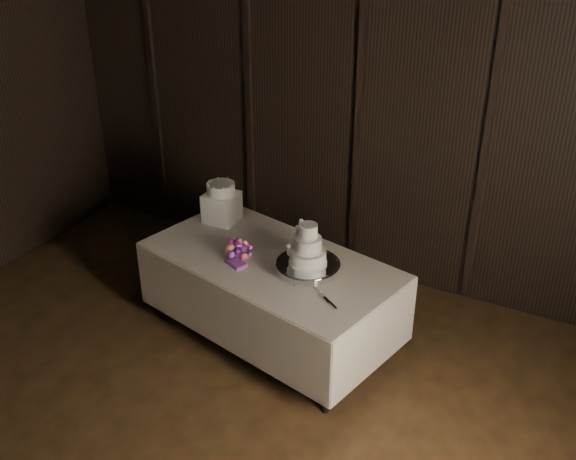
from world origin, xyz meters
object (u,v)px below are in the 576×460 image
(bouquet, at_px, (238,249))
(box_pedestal, at_px, (222,207))
(cake_stand, at_px, (308,268))
(display_table, at_px, (271,296))
(wedding_cake, at_px, (304,248))
(small_cake, at_px, (221,189))

(bouquet, relative_size, box_pedestal, 1.45)
(cake_stand, bearing_deg, bouquet, -177.95)
(bouquet, xyz_separation_m, box_pedestal, (-0.44, 0.45, 0.07))
(box_pedestal, bearing_deg, display_table, -28.76)
(cake_stand, distance_m, wedding_cake, 0.17)
(cake_stand, xyz_separation_m, small_cake, (-1.03, 0.43, 0.25))
(wedding_cake, xyz_separation_m, box_pedestal, (-1.00, 0.45, -0.09))
(wedding_cake, bearing_deg, cake_stand, 33.82)
(display_table, relative_size, bouquet, 5.77)
(wedding_cake, distance_m, small_cake, 1.10)
(display_table, relative_size, wedding_cake, 6.76)
(cake_stand, relative_size, bouquet, 1.29)
(wedding_cake, bearing_deg, display_table, 171.33)
(display_table, relative_size, box_pedestal, 8.36)
(small_cake, bearing_deg, bouquet, -46.09)
(display_table, xyz_separation_m, wedding_cake, (0.32, -0.07, 0.56))
(cake_stand, bearing_deg, box_pedestal, 157.14)
(bouquet, distance_m, small_cake, 0.67)
(box_pedestal, height_order, small_cake, small_cake)
(cake_stand, height_order, bouquet, bouquet)
(small_cake, bearing_deg, box_pedestal, 0.00)
(display_table, bearing_deg, small_cake, 164.25)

